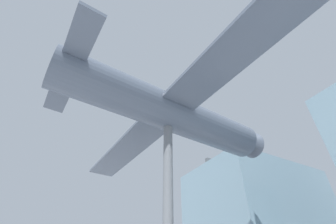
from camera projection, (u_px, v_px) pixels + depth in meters
support_pylon_central at (168, 205)px, 9.47m from camera, size 0.45×0.45×7.74m
suspended_airplane at (171, 113)px, 12.49m from camera, size 21.47×13.61×3.23m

